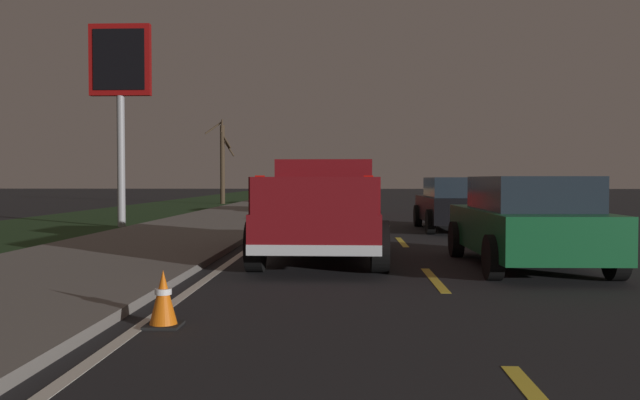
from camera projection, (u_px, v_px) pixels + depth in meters
The scene contains 12 objects.
ground at pixel (378, 215), 27.43m from camera, with size 144.00×144.00×0.00m, color black.
sidewalk_shoulder at pixel (241, 213), 27.66m from camera, with size 108.00×4.00×0.12m, color slate.
grass_verge at pixel (122, 215), 27.86m from camera, with size 108.00×6.00×0.01m, color #1E3819.
lane_markings at pixel (318, 213), 29.14m from camera, with size 108.00×3.54×0.01m.
pickup_truck at pixel (324, 210), 12.79m from camera, with size 5.45×2.33×1.87m.
sedan_red at pixel (337, 196), 27.64m from camera, with size 4.42×2.05×1.54m.
sedan_black at pixel (455, 203), 19.38m from camera, with size 4.41×2.04×1.54m.
sedan_green at pixel (527, 221), 11.25m from camera, with size 4.43×2.08×1.54m.
sedan_tan at pixel (339, 191), 37.39m from camera, with size 4.43×2.06×1.54m.
gas_price_sign at pixel (120, 76), 20.63m from camera, with size 0.27×1.90×6.27m.
bare_tree_far at pixel (222, 161), 39.81m from camera, with size 1.10×1.72×5.05m.
traffic_cone_near at pixel (163, 299), 6.77m from camera, with size 0.36×0.36×0.58m.
Camera 1 is at (-0.47, 1.30, 1.50)m, focal length 37.53 mm.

